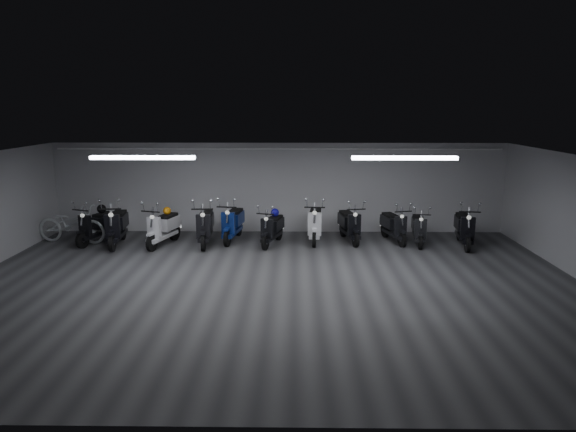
{
  "coord_description": "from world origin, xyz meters",
  "views": [
    {
      "loc": [
        0.5,
        -10.53,
        3.89
      ],
      "look_at": [
        0.32,
        2.5,
        1.05
      ],
      "focal_mm": 31.44,
      "sensor_mm": 36.0,
      "label": 1
    }
  ],
  "objects_px": {
    "scooter_0": "(96,220)",
    "scooter_10": "(465,222)",
    "scooter_2": "(163,222)",
    "scooter_7": "(350,219)",
    "scooter_6": "(315,218)",
    "scooter_1": "(116,220)",
    "scooter_4": "(233,218)",
    "bicycle": "(71,220)",
    "helmet_1": "(275,213)",
    "helmet_2": "(102,209)",
    "scooter_8": "(394,221)",
    "helmet_0": "(167,211)",
    "scooter_3": "(205,220)",
    "scooter_9": "(419,224)",
    "scooter_5": "(272,223)"
  },
  "relations": [
    {
      "from": "scooter_7",
      "to": "scooter_4",
      "type": "bearing_deg",
      "value": 168.08
    },
    {
      "from": "scooter_4",
      "to": "scooter_9",
      "type": "bearing_deg",
      "value": 5.21
    },
    {
      "from": "scooter_2",
      "to": "scooter_7",
      "type": "bearing_deg",
      "value": 21.61
    },
    {
      "from": "scooter_4",
      "to": "scooter_10",
      "type": "xyz_separation_m",
      "value": [
        6.61,
        -0.5,
        -0.01
      ]
    },
    {
      "from": "scooter_0",
      "to": "scooter_4",
      "type": "bearing_deg",
      "value": 24.31
    },
    {
      "from": "scooter_6",
      "to": "scooter_1",
      "type": "bearing_deg",
      "value": -170.79
    },
    {
      "from": "scooter_1",
      "to": "scooter_9",
      "type": "xyz_separation_m",
      "value": [
        8.62,
        0.23,
        -0.13
      ]
    },
    {
      "from": "scooter_8",
      "to": "scooter_2",
      "type": "bearing_deg",
      "value": 169.81
    },
    {
      "from": "scooter_6",
      "to": "bicycle",
      "type": "relative_size",
      "value": 0.92
    },
    {
      "from": "scooter_1",
      "to": "helmet_1",
      "type": "relative_size",
      "value": 8.17
    },
    {
      "from": "scooter_1",
      "to": "scooter_9",
      "type": "distance_m",
      "value": 8.62
    },
    {
      "from": "scooter_0",
      "to": "scooter_7",
      "type": "height_order",
      "value": "same"
    },
    {
      "from": "scooter_1",
      "to": "helmet_2",
      "type": "height_order",
      "value": "scooter_1"
    },
    {
      "from": "scooter_0",
      "to": "scooter_10",
      "type": "distance_m",
      "value": 10.52
    },
    {
      "from": "scooter_10",
      "to": "helmet_0",
      "type": "bearing_deg",
      "value": -173.15
    },
    {
      "from": "scooter_2",
      "to": "scooter_8",
      "type": "xyz_separation_m",
      "value": [
        6.63,
        0.47,
        -0.05
      ]
    },
    {
      "from": "scooter_1",
      "to": "bicycle",
      "type": "height_order",
      "value": "scooter_1"
    },
    {
      "from": "scooter_0",
      "to": "scooter_7",
      "type": "xyz_separation_m",
      "value": [
        7.33,
        0.25,
        -0.0
      ]
    },
    {
      "from": "scooter_2",
      "to": "scooter_4",
      "type": "height_order",
      "value": "scooter_4"
    },
    {
      "from": "scooter_8",
      "to": "helmet_2",
      "type": "height_order",
      "value": "scooter_8"
    },
    {
      "from": "scooter_3",
      "to": "helmet_0",
      "type": "height_order",
      "value": "scooter_3"
    },
    {
      "from": "scooter_7",
      "to": "bicycle",
      "type": "relative_size",
      "value": 0.87
    },
    {
      "from": "scooter_4",
      "to": "helmet_1",
      "type": "bearing_deg",
      "value": -0.34
    },
    {
      "from": "scooter_2",
      "to": "scooter_10",
      "type": "bearing_deg",
      "value": 16.58
    },
    {
      "from": "scooter_7",
      "to": "bicycle",
      "type": "xyz_separation_m",
      "value": [
        -8.08,
        -0.2,
        -0.0
      ]
    },
    {
      "from": "bicycle",
      "to": "helmet_1",
      "type": "distance_m",
      "value": 5.91
    },
    {
      "from": "scooter_10",
      "to": "scooter_4",
      "type": "bearing_deg",
      "value": -176.11
    },
    {
      "from": "scooter_2",
      "to": "helmet_2",
      "type": "relative_size",
      "value": 6.98
    },
    {
      "from": "helmet_1",
      "to": "scooter_7",
      "type": "bearing_deg",
      "value": 3.78
    },
    {
      "from": "scooter_0",
      "to": "scooter_7",
      "type": "relative_size",
      "value": 1.0
    },
    {
      "from": "scooter_5",
      "to": "helmet_1",
      "type": "xyz_separation_m",
      "value": [
        0.07,
        0.22,
        0.27
      ]
    },
    {
      "from": "scooter_6",
      "to": "helmet_0",
      "type": "xyz_separation_m",
      "value": [
        -4.26,
        -0.26,
        0.26
      ]
    },
    {
      "from": "scooter_6",
      "to": "helmet_0",
      "type": "relative_size",
      "value": 8.44
    },
    {
      "from": "helmet_2",
      "to": "scooter_5",
      "type": "bearing_deg",
      "value": -4.1
    },
    {
      "from": "scooter_3",
      "to": "scooter_6",
      "type": "bearing_deg",
      "value": 3.33
    },
    {
      "from": "scooter_0",
      "to": "scooter_8",
      "type": "relative_size",
      "value": 1.06
    },
    {
      "from": "scooter_2",
      "to": "helmet_0",
      "type": "bearing_deg",
      "value": 90.0
    },
    {
      "from": "scooter_8",
      "to": "scooter_9",
      "type": "height_order",
      "value": "scooter_8"
    },
    {
      "from": "scooter_2",
      "to": "scooter_7",
      "type": "relative_size",
      "value": 1.02
    },
    {
      "from": "scooter_2",
      "to": "scooter_7",
      "type": "height_order",
      "value": "scooter_2"
    },
    {
      "from": "scooter_7",
      "to": "helmet_0",
      "type": "height_order",
      "value": "scooter_7"
    },
    {
      "from": "scooter_7",
      "to": "helmet_0",
      "type": "xyz_separation_m",
      "value": [
        -5.26,
        -0.25,
        0.29
      ]
    },
    {
      "from": "scooter_4",
      "to": "helmet_2",
      "type": "bearing_deg",
      "value": -170.7
    },
    {
      "from": "scooter_10",
      "to": "scooter_3",
      "type": "bearing_deg",
      "value": -172.29
    },
    {
      "from": "scooter_8",
      "to": "scooter_10",
      "type": "relative_size",
      "value": 0.91
    },
    {
      "from": "scooter_6",
      "to": "scooter_7",
      "type": "xyz_separation_m",
      "value": [
        1.0,
        -0.01,
        -0.04
      ]
    },
    {
      "from": "scooter_6",
      "to": "scooter_7",
      "type": "relative_size",
      "value": 1.05
    },
    {
      "from": "scooter_2",
      "to": "scooter_9",
      "type": "xyz_separation_m",
      "value": [
        7.29,
        0.24,
        -0.08
      ]
    },
    {
      "from": "scooter_6",
      "to": "helmet_2",
      "type": "distance_m",
      "value": 6.25
    },
    {
      "from": "helmet_1",
      "to": "scooter_6",
      "type": "bearing_deg",
      "value": 7.68
    }
  ]
}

